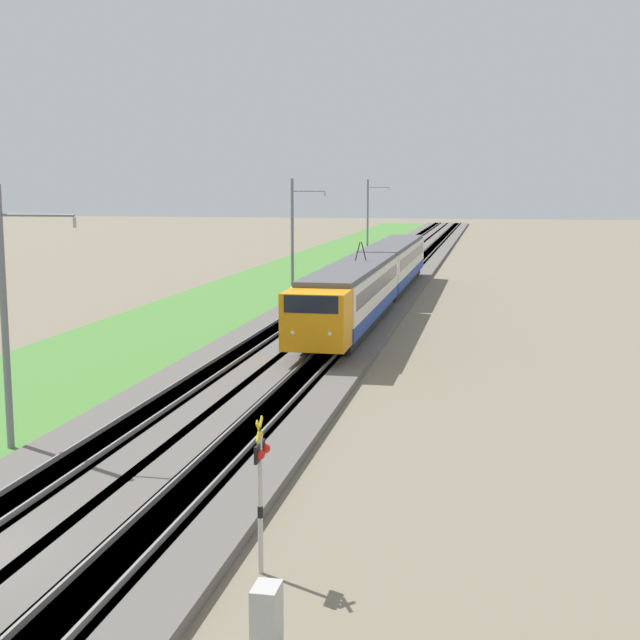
# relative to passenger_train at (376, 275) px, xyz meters

# --- Properties ---
(ballast_main) EXTENTS (240.00, 4.40, 0.30)m
(ballast_main) POSITION_rel_passenger_train_xyz_m (8.20, 4.02, -2.10)
(ballast_main) COLOR #605B56
(ballast_main) RESTS_ON ground
(ballast_adjacent) EXTENTS (240.00, 4.40, 0.30)m
(ballast_adjacent) POSITION_rel_passenger_train_xyz_m (8.20, -0.00, -2.10)
(ballast_adjacent) COLOR #605B56
(ballast_adjacent) RESTS_ON ground
(track_main) EXTENTS (240.00, 1.57, 0.45)m
(track_main) POSITION_rel_passenger_train_xyz_m (8.20, 4.02, -2.09)
(track_main) COLOR #4C4238
(track_main) RESTS_ON ground
(track_adjacent) EXTENTS (240.00, 1.57, 0.45)m
(track_adjacent) POSITION_rel_passenger_train_xyz_m (8.20, -0.00, -2.09)
(track_adjacent) COLOR #4C4238
(track_adjacent) RESTS_ON ground
(grass_verge) EXTENTS (240.00, 11.62, 0.12)m
(grass_verge) POSITION_rel_passenger_train_xyz_m (8.20, 9.53, -2.19)
(grass_verge) COLOR #4C8438
(grass_verge) RESTS_ON ground
(passenger_train) EXTENTS (41.72, 2.96, 4.84)m
(passenger_train) POSITION_rel_passenger_train_xyz_m (0.00, 0.00, 0.00)
(passenger_train) COLOR orange
(passenger_train) RESTS_ON ground
(crossing_signal_far) EXTENTS (0.70, 0.23, 3.37)m
(crossing_signal_far) POSITION_rel_passenger_train_xyz_m (-40.43, -2.92, -0.20)
(crossing_signal_far) COLOR beige
(crossing_signal_far) RESTS_ON ground
(catenary_mast_near) EXTENTS (0.22, 2.56, 8.11)m
(catenary_mast_near) POSITION_rel_passenger_train_xyz_m (-33.52, 6.77, 1.94)
(catenary_mast_near) COLOR slate
(catenary_mast_near) RESTS_ON ground
(catenary_mast_mid) EXTENTS (0.22, 2.56, 8.53)m
(catenary_mast_mid) POSITION_rel_passenger_train_xyz_m (5.30, 6.77, 2.15)
(catenary_mast_mid) COLOR slate
(catenary_mast_mid) RESTS_ON ground
(catenary_mast_far) EXTENTS (0.22, 2.56, 8.68)m
(catenary_mast_far) POSITION_rel_passenger_train_xyz_m (44.12, 6.77, 2.23)
(catenary_mast_far) COLOR slate
(catenary_mast_far) RESTS_ON ground
(equipment_cabinet) EXTENTS (0.65, 0.45, 1.22)m
(equipment_cabinet) POSITION_rel_passenger_train_xyz_m (-43.50, -3.83, -1.64)
(equipment_cabinet) COLOR #B7B7B2
(equipment_cabinet) RESTS_ON ground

